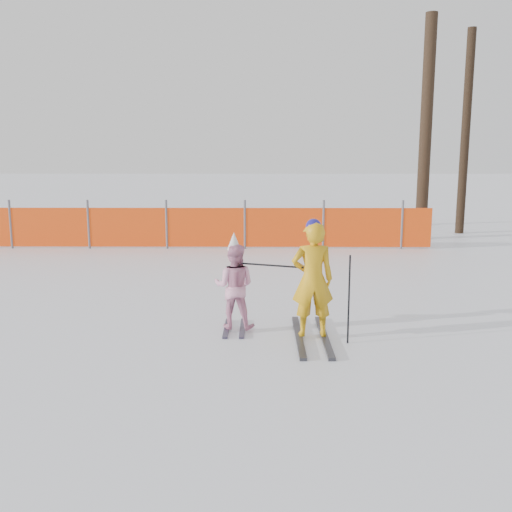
{
  "coord_description": "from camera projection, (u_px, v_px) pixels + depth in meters",
  "views": [
    {
      "loc": [
        0.07,
        -7.37,
        2.43
      ],
      "look_at": [
        0.0,
        0.5,
        1.0
      ],
      "focal_mm": 40.0,
      "sensor_mm": 36.0,
      "label": 1
    }
  ],
  "objects": [
    {
      "name": "adult",
      "position": [
        313.0,
        280.0,
        7.44
      ],
      "size": [
        0.57,
        1.73,
        1.6
      ],
      "color": "black",
      "rests_on": "ground"
    },
    {
      "name": "safety_fence",
      "position": [
        141.0,
        227.0,
        14.55
      ],
      "size": [
        14.78,
        0.06,
        1.25
      ],
      "color": "#595960",
      "rests_on": "ground"
    },
    {
      "name": "child",
      "position": [
        234.0,
        286.0,
        7.83
      ],
      "size": [
        0.63,
        0.85,
        1.37
      ],
      "color": "black",
      "rests_on": "ground"
    },
    {
      "name": "tree_trunks",
      "position": [
        438.0,
        133.0,
        16.86
      ],
      "size": [
        1.8,
        3.54,
        6.14
      ],
      "color": "#2F2014",
      "rests_on": "ground"
    },
    {
      "name": "ski_poles",
      "position": [
        316.0,
        285.0,
        7.41
      ],
      "size": [
        1.39,
        0.55,
        1.16
      ],
      "color": "black",
      "rests_on": "ground"
    },
    {
      "name": "ground",
      "position": [
        256.0,
        335.0,
        7.68
      ],
      "size": [
        120.0,
        120.0,
        0.0
      ],
      "primitive_type": "plane",
      "color": "white",
      "rests_on": "ground"
    }
  ]
}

